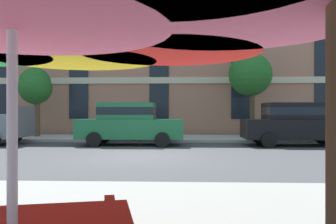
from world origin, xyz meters
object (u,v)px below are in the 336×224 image
sedan_green (130,123)px  street_tree_middle (251,76)px  street_tree_left (35,86)px  sedan_black (296,123)px

sedan_green → street_tree_middle: street_tree_middle is taller
sedan_green → street_tree_left: 6.77m
sedan_black → street_tree_left: 13.04m
sedan_black → street_tree_middle: size_ratio=0.99×
street_tree_left → street_tree_middle: 11.32m
street_tree_left → sedan_green: bearing=-31.9°
sedan_black → street_tree_middle: (-1.13, 3.51, 2.31)m
sedan_black → sedan_green: bearing=180.0°
sedan_green → sedan_black: (6.90, 0.00, 0.00)m
sedan_black → street_tree_left: bearing=164.5°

